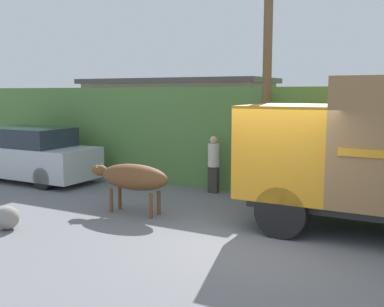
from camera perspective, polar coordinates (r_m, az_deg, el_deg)
ground_plane at (r=8.79m, az=9.15°, el=-11.00°), size 60.00×60.00×0.00m
hillside_embankment at (r=14.51m, az=17.43°, el=2.17°), size 32.00×5.15×2.96m
building_backdrop at (r=15.11m, az=-2.01°, el=3.35°), size 6.41×2.70×3.25m
brown_cow at (r=10.51m, az=-7.55°, el=-3.02°), size 2.14×0.61×1.17m
parked_suv at (r=15.22m, az=-20.02°, el=-0.19°), size 4.66×1.78×1.70m
pedestrian_on_hill at (r=12.56m, az=2.76°, el=-1.05°), size 0.33×0.33×1.61m
utility_pole at (r=11.96m, az=9.52°, el=10.42°), size 0.90×0.23×6.54m
roadside_rock at (r=10.10m, az=-22.43°, el=-7.56°), size 0.49×0.49×0.49m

